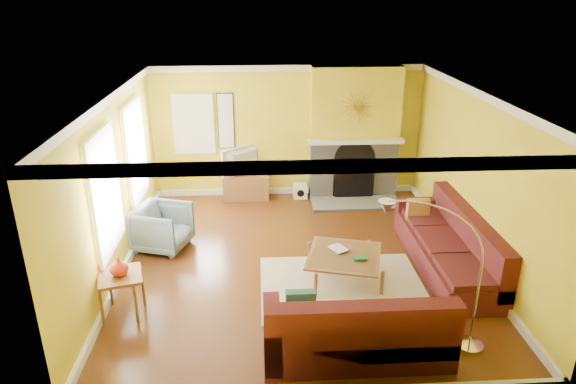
{
  "coord_description": "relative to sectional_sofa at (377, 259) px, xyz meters",
  "views": [
    {
      "loc": [
        -0.59,
        -7.24,
        4.12
      ],
      "look_at": [
        -0.14,
        0.4,
        1.05
      ],
      "focal_mm": 32.0,
      "sensor_mm": 36.0,
      "label": 1
    }
  ],
  "objects": [
    {
      "name": "wall_right",
      "position": [
        1.68,
        0.78,
        0.9
      ],
      "size": [
        0.02,
        6.0,
        2.7
      ],
      "primitive_type": "cube",
      "color": "yellow",
      "rests_on": "ground"
    },
    {
      "name": "fireplace",
      "position": [
        0.27,
        3.58,
        0.9
      ],
      "size": [
        1.8,
        0.4,
        2.7
      ],
      "primitive_type": null,
      "color": "gray",
      "rests_on": "floor"
    },
    {
      "name": "book",
      "position": [
        -0.6,
        0.33,
        -0.02
      ],
      "size": [
        0.32,
        0.35,
        0.03
      ],
      "primitive_type": "imported",
      "rotation": [
        0.0,
        0.0,
        0.5
      ],
      "color": "white",
      "rests_on": "coffee_table"
    },
    {
      "name": "window_left_near",
      "position": [
        -3.8,
        2.08,
        1.05
      ],
      "size": [
        0.06,
        1.22,
        1.72
      ],
      "primitive_type": "cube",
      "color": "white",
      "rests_on": "wall_left"
    },
    {
      "name": "ceiling",
      "position": [
        -1.08,
        0.78,
        2.26
      ],
      "size": [
        5.5,
        6.0,
        0.02
      ],
      "primitive_type": "cube",
      "color": "white",
      "rests_on": "ground"
    },
    {
      "name": "wall_left",
      "position": [
        -3.84,
        0.78,
        0.9
      ],
      "size": [
        0.02,
        6.0,
        2.7
      ],
      "primitive_type": "cube",
      "color": "yellow",
      "rests_on": "ground"
    },
    {
      "name": "sectional_sofa",
      "position": [
        0.0,
        0.0,
        0.0
      ],
      "size": [
        3.33,
        3.84,
        0.9
      ],
      "primitive_type": null,
      "color": "#571C21",
      "rests_on": "floor"
    },
    {
      "name": "coffee_table",
      "position": [
        -0.44,
        0.22,
        -0.24
      ],
      "size": [
        1.29,
        1.29,
        0.42
      ],
      "primitive_type": null,
      "rotation": [
        0.0,
        0.0,
        -0.26
      ],
      "color": "white",
      "rests_on": "floor"
    },
    {
      "name": "baseboard",
      "position": [
        -1.08,
        0.78,
        -0.39
      ],
      "size": [
        5.5,
        6.0,
        0.12
      ],
      "primitive_type": null,
      "color": "white",
      "rests_on": "floor"
    },
    {
      "name": "wall_back",
      "position": [
        -1.08,
        3.79,
        0.9
      ],
      "size": [
        5.5,
        0.02,
        2.7
      ],
      "primitive_type": "cube",
      "color": "yellow",
      "rests_on": "ground"
    },
    {
      "name": "tv",
      "position": [
        -1.96,
        3.53,
        0.36
      ],
      "size": [
        0.87,
        0.76,
        0.59
      ],
      "primitive_type": "imported",
      "rotation": [
        0.0,
        0.0,
        3.85
      ],
      "color": "black",
      "rests_on": "media_console"
    },
    {
      "name": "sunburst",
      "position": [
        0.27,
        3.35,
        1.5
      ],
      "size": [
        0.7,
        0.04,
        0.7
      ],
      "primitive_type": null,
      "color": "olive",
      "rests_on": "fireplace"
    },
    {
      "name": "hearth",
      "position": [
        0.27,
        3.03,
        -0.42
      ],
      "size": [
        1.8,
        0.7,
        0.06
      ],
      "primitive_type": "cube",
      "color": "gray",
      "rests_on": "floor"
    },
    {
      "name": "wall_front",
      "position": [
        -1.08,
        -2.23,
        0.9
      ],
      "size": [
        5.5,
        0.02,
        2.7
      ],
      "primitive_type": "cube",
      "color": "yellow",
      "rests_on": "ground"
    },
    {
      "name": "window_back",
      "position": [
        -2.98,
        3.74,
        1.1
      ],
      "size": [
        0.82,
        0.06,
        1.22
      ],
      "primitive_type": "cube",
      "color": "white",
      "rests_on": "wall_back"
    },
    {
      "name": "armchair",
      "position": [
        -3.31,
        1.38,
        -0.07
      ],
      "size": [
        1.04,
        1.03,
        0.76
      ],
      "primitive_type": "imported",
      "rotation": [
        0.0,
        0.0,
        1.27
      ],
      "color": "slate",
      "rests_on": "floor"
    },
    {
      "name": "floor",
      "position": [
        -1.08,
        0.78,
        -0.46
      ],
      "size": [
        5.5,
        6.0,
        0.02
      ],
      "primitive_type": "cube",
      "color": "brown",
      "rests_on": "ground"
    },
    {
      "name": "side_table",
      "position": [
        -3.54,
        -0.5,
        -0.15
      ],
      "size": [
        0.68,
        0.68,
        0.61
      ],
      "primitive_type": null,
      "rotation": [
        0.0,
        0.0,
        0.27
      ],
      "color": "brown",
      "rests_on": "floor"
    },
    {
      "name": "crown_molding",
      "position": [
        -1.08,
        0.78,
        2.19
      ],
      "size": [
        5.5,
        6.0,
        0.12
      ],
      "primitive_type": null,
      "color": "white",
      "rests_on": "ceiling"
    },
    {
      "name": "mantel",
      "position": [
        0.27,
        3.34,
        0.8
      ],
      "size": [
        1.92,
        0.22,
        0.08
      ],
      "primitive_type": "cube",
      "color": "white",
      "rests_on": "fireplace"
    },
    {
      "name": "subwoofer",
      "position": [
        -0.83,
        3.51,
        -0.31
      ],
      "size": [
        0.28,
        0.28,
        0.28
      ],
      "primitive_type": "cube",
      "color": "white",
      "rests_on": "floor"
    },
    {
      "name": "wall_art",
      "position": [
        -2.33,
        3.75,
        1.15
      ],
      "size": [
        0.34,
        0.04,
        1.14
      ],
      "primitive_type": "cube",
      "color": "white",
      "rests_on": "wall_back"
    },
    {
      "name": "rug",
      "position": [
        -0.49,
        0.01,
        -0.44
      ],
      "size": [
        2.4,
        1.8,
        0.02
      ],
      "primitive_type": "cube",
      "color": "beige",
      "rests_on": "floor"
    },
    {
      "name": "window_left_far",
      "position": [
        -3.8,
        0.18,
        1.05
      ],
      "size": [
        0.06,
        1.22,
        1.72
      ],
      "primitive_type": "cube",
      "color": "white",
      "rests_on": "wall_left"
    },
    {
      "name": "vase",
      "position": [
        -3.54,
        -0.5,
        0.28
      ],
      "size": [
        0.28,
        0.28,
        0.26
      ],
      "primitive_type": "imported",
      "rotation": [
        0.0,
        0.0,
        -0.18
      ],
      "color": "red",
      "rests_on": "side_table"
    },
    {
      "name": "media_console",
      "position": [
        -1.96,
        3.53,
        -0.19
      ],
      "size": [
        0.94,
        0.42,
        0.52
      ],
      "primitive_type": "cube",
      "color": "brown",
      "rests_on": "floor"
    },
    {
      "name": "arc_lamp",
      "position": [
        0.32,
        -1.46,
        0.54
      ],
      "size": [
        1.27,
        0.36,
        1.98
      ],
      "primitive_type": null,
      "color": "silver",
      "rests_on": "floor"
    }
  ]
}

